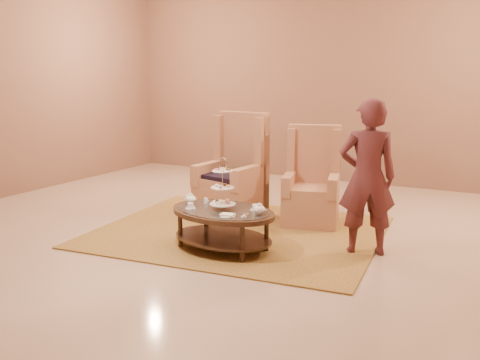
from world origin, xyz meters
The scene contains 8 objects.
ground centered at (0.00, 0.00, 0.00)m, with size 8.00×8.00×0.00m, color #C7AD94.
ceiling centered at (0.00, 0.00, 0.00)m, with size 8.00×8.00×0.02m, color white.
wall_back centered at (0.00, 4.00, 1.75)m, with size 8.00×0.04×3.50m, color brown.
rug centered at (0.02, 0.40, 0.01)m, with size 3.45×2.97×0.02m.
tea_table centered at (0.18, -0.25, 0.36)m, with size 1.30×0.99×1.00m.
armchair_left centered at (-0.38, 1.03, 0.46)m, with size 0.79×0.82×1.36m.
armchair_right centered at (0.63, 1.21, 0.41)m, with size 0.81×0.83×1.22m.
person centered at (1.53, 0.36, 0.81)m, with size 0.70×0.60×1.61m.
Camera 1 is at (2.89, -4.98, 1.84)m, focal length 40.00 mm.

